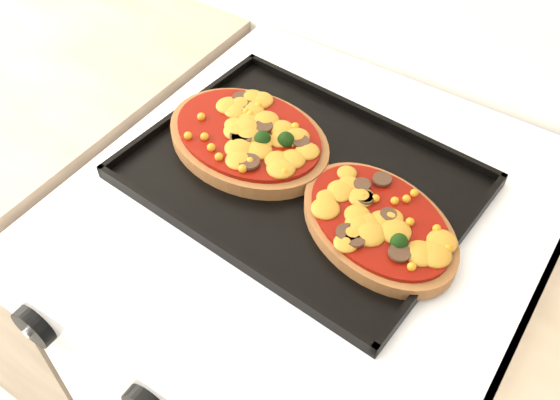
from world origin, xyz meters
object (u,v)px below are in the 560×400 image
Objects in this scene: baking_tray at (301,176)px; pizza_left at (248,137)px; pizza_right at (379,223)px; stove at (306,357)px.

baking_tray is 1.80× the size of pizza_left.
pizza_left reaches higher than pizza_right.
pizza_right is at bearing -10.85° from stove.
stove is 2.08× the size of baking_tray.
pizza_left is at bearing 172.33° from stove.
baking_tray is (-0.03, 0.01, 0.47)m from stove.
pizza_left is 0.22m from pizza_right.
baking_tray reaches higher than stove.
baking_tray is at bearing -6.00° from pizza_left.
stove is at bearing 169.15° from pizza_right.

